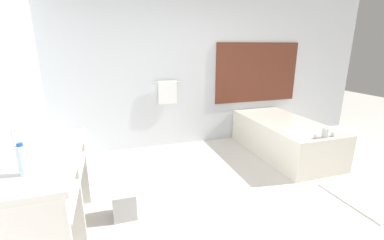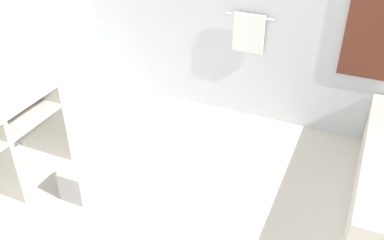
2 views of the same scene
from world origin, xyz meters
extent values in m
cylinder|color=silver|center=(-0.30, 2.16, 1.15)|extent=(0.50, 0.02, 0.02)
cube|color=white|center=(-0.30, 2.15, 0.98)|extent=(0.32, 0.04, 0.40)
cube|color=silver|center=(-1.86, 0.71, 0.42)|extent=(0.62, 0.04, 0.84)
cylinder|color=white|center=(-1.80, 0.40, 0.71)|extent=(0.13, 0.36, 0.13)
cube|color=#B2B2B2|center=(-1.19, 0.33, 0.14)|extent=(0.24, 0.24, 0.28)
camera|label=1|loc=(-1.23, -2.12, 1.73)|focal=24.00mm
camera|label=2|loc=(0.83, -1.83, 2.58)|focal=40.00mm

